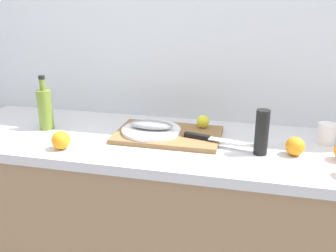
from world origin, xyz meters
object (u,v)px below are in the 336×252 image
object	(u,v)px
lemon_0	(203,121)
chef_knife	(209,138)
olive_oil_bottle	(45,108)
pepper_mill	(262,132)
cutting_board	(168,135)
white_plate	(151,130)
fish_fillet	(151,125)
coffee_mug_1	(327,133)

from	to	relation	value
lemon_0	chef_knife	bearing A→B (deg)	-72.20
lemon_0	olive_oil_bottle	size ratio (longest dim) A/B	0.23
lemon_0	pepper_mill	distance (m)	0.32
cutting_board	olive_oil_bottle	world-z (taller)	olive_oil_bottle
white_plate	olive_oil_bottle	distance (m)	0.50
pepper_mill	chef_knife	bearing A→B (deg)	167.16
olive_oil_bottle	fish_fillet	bearing A→B (deg)	1.97
white_plate	olive_oil_bottle	xyz separation A→B (m)	(-0.49, -0.02, 0.07)
chef_knife	olive_oil_bottle	world-z (taller)	olive_oil_bottle
olive_oil_bottle	coffee_mug_1	size ratio (longest dim) A/B	2.19
fish_fillet	lemon_0	size ratio (longest dim) A/B	3.38
chef_knife	lemon_0	bearing A→B (deg)	120.02
lemon_0	olive_oil_bottle	distance (m)	0.71
chef_knife	olive_oil_bottle	bearing A→B (deg)	-169.47
olive_oil_bottle	pepper_mill	bearing A→B (deg)	-4.13
fish_fillet	chef_knife	bearing A→B (deg)	-8.67
white_plate	lemon_0	world-z (taller)	lemon_0
cutting_board	pepper_mill	world-z (taller)	pepper_mill
cutting_board	pepper_mill	bearing A→B (deg)	-13.71
chef_knife	fish_fillet	bearing A→B (deg)	-176.45
cutting_board	coffee_mug_1	world-z (taller)	coffee_mug_1
fish_fillet	lemon_0	bearing A→B (deg)	27.79
lemon_0	olive_oil_bottle	world-z (taller)	olive_oil_bottle
cutting_board	white_plate	xyz separation A→B (m)	(-0.07, -0.01, 0.02)
fish_fillet	chef_knife	world-z (taller)	fish_fillet
olive_oil_bottle	pepper_mill	world-z (taller)	olive_oil_bottle
cutting_board	olive_oil_bottle	bearing A→B (deg)	-177.36
coffee_mug_1	cutting_board	bearing A→B (deg)	-172.86
olive_oil_bottle	lemon_0	bearing A→B (deg)	10.24
lemon_0	pepper_mill	bearing A→B (deg)	-37.68
lemon_0	white_plate	bearing A→B (deg)	-152.21
cutting_board	chef_knife	bearing A→B (deg)	-14.68
coffee_mug_1	white_plate	bearing A→B (deg)	-172.85
fish_fillet	chef_knife	xyz separation A→B (m)	(0.26, -0.04, -0.02)
cutting_board	white_plate	distance (m)	0.07
fish_fillet	coffee_mug_1	bearing A→B (deg)	7.15
chef_knife	pepper_mill	world-z (taller)	pepper_mill
cutting_board	coffee_mug_1	distance (m)	0.66
pepper_mill	fish_fillet	bearing A→B (deg)	169.46
fish_fillet	white_plate	bearing A→B (deg)	14.04
cutting_board	white_plate	size ratio (longest dim) A/B	1.76
fish_fillet	olive_oil_bottle	size ratio (longest dim) A/B	0.77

